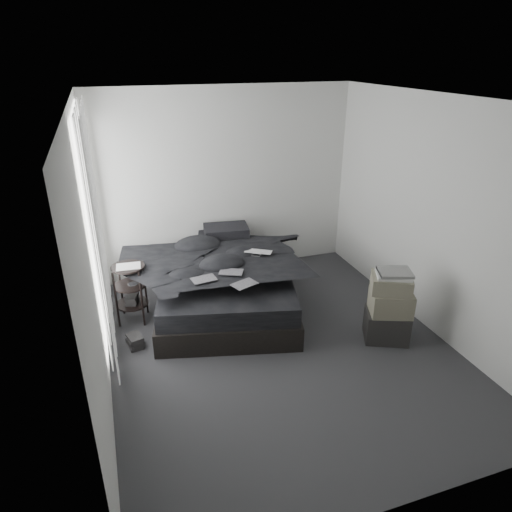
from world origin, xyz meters
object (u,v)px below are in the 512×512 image
object	(u,v)px
laptop	(257,248)
box_lower	(386,325)
side_stand	(131,294)
bed	(227,296)

from	to	relation	value
laptop	box_lower	distance (m)	1.76
laptop	side_stand	size ratio (longest dim) A/B	0.48
box_lower	side_stand	bearing A→B (deg)	153.48
box_lower	bed	bearing A→B (deg)	139.88
bed	box_lower	world-z (taller)	box_lower
bed	laptop	xyz separation A→B (m)	(0.39, -0.04, 0.63)
laptop	box_lower	size ratio (longest dim) A/B	0.72
bed	laptop	world-z (taller)	laptop
bed	box_lower	bearing A→B (deg)	-26.05
side_stand	box_lower	bearing A→B (deg)	-26.52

